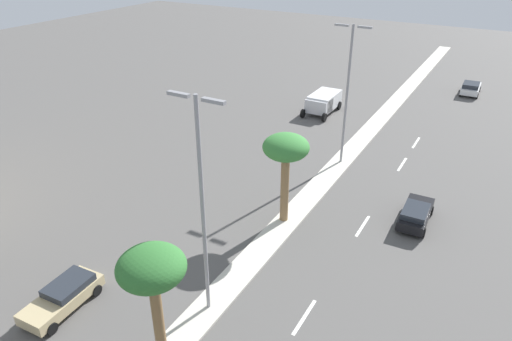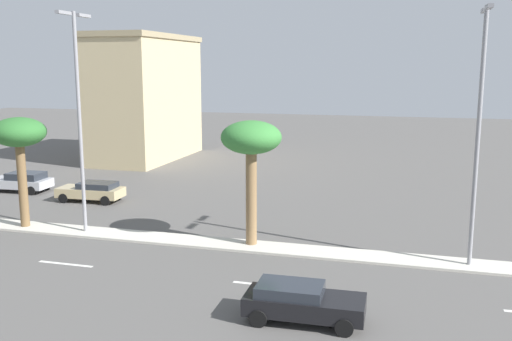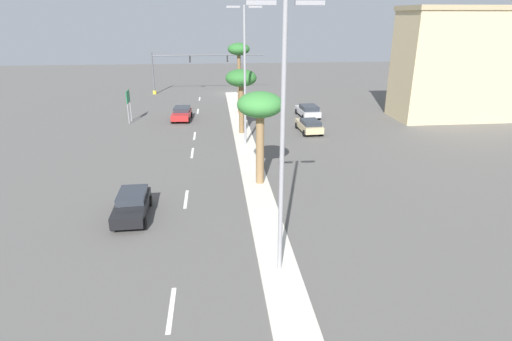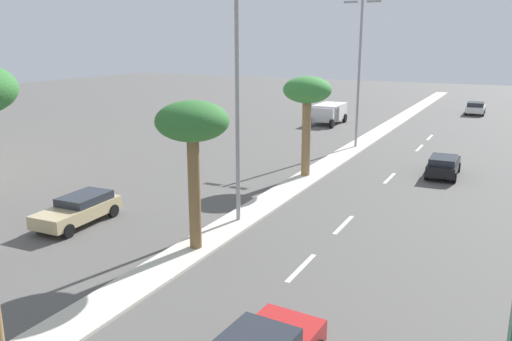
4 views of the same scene
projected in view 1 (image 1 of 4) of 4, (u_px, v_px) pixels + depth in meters
name	position (u px, v px, depth m)	size (l,w,h in m)	color
ground_plane	(296.00, 212.00, 33.08)	(160.00, 160.00, 0.00)	#565451
median_curb	(347.00, 155.00, 41.36)	(1.80, 96.99, 0.12)	beige
lane_stripe_center	(304.00, 317.00, 24.16)	(0.20, 2.80, 0.01)	silver
lane_stripe_inboard	(363.00, 226.00, 31.55)	(0.20, 2.80, 0.01)	silver
lane_stripe_outboard	(402.00, 164.00, 39.79)	(0.20, 2.80, 0.01)	silver
lane_stripe_front	(416.00, 143.00, 43.81)	(0.20, 2.80, 0.01)	silver
palm_tree_rear	(152.00, 272.00, 19.36)	(2.97, 2.97, 6.17)	brown
palm_tree_far	(286.00, 151.00, 29.70)	(3.03, 3.03, 6.30)	olive
street_lamp_trailing	(202.00, 197.00, 21.60)	(2.90, 0.24, 11.71)	gray
street_lamp_outboard	(348.00, 87.00, 37.00)	(2.90, 0.24, 11.47)	gray
sedan_black_rear	(416.00, 214.00, 31.56)	(1.98, 4.33, 1.37)	black
sedan_white_leading	(471.00, 88.00, 56.34)	(2.19, 4.33, 1.48)	silver
sedan_tan_mid	(64.00, 296.00, 24.52)	(2.12, 4.48, 1.34)	tan
box_truck	(323.00, 102.00, 50.44)	(2.72, 5.50, 2.05)	silver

